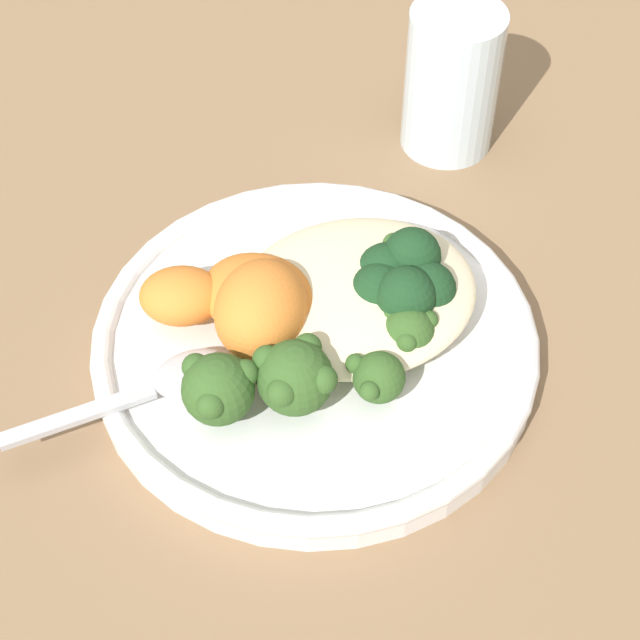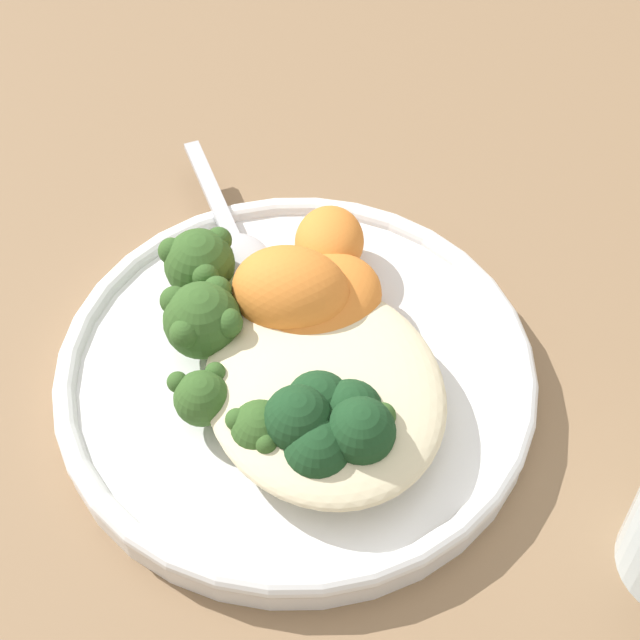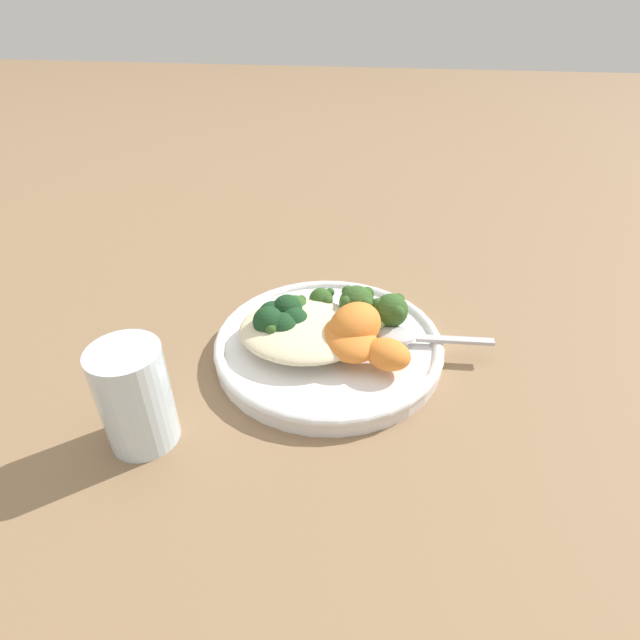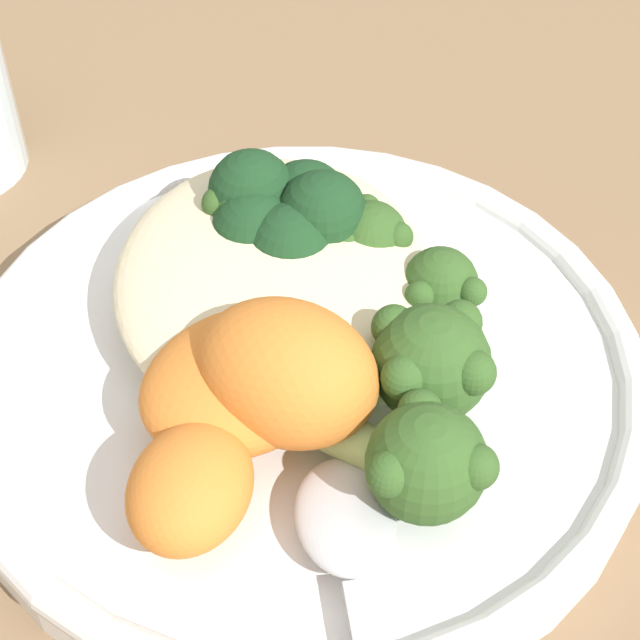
{
  "view_description": "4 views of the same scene",
  "coord_description": "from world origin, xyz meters",
  "px_view_note": "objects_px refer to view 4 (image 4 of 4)",
  "views": [
    {
      "loc": [
        0.15,
        0.36,
        0.47
      ],
      "look_at": [
        0.02,
        0.03,
        0.05
      ],
      "focal_mm": 60.0,
      "sensor_mm": 36.0,
      "label": 1
    },
    {
      "loc": [
        -0.29,
        0.1,
        0.46
      ],
      "look_at": [
        0.02,
        -0.0,
        0.05
      ],
      "focal_mm": 60.0,
      "sensor_mm": 36.0,
      "label": 2
    },
    {
      "loc": [
        0.07,
        -0.41,
        0.35
      ],
      "look_at": [
        0.01,
        0.01,
        0.05
      ],
      "focal_mm": 28.0,
      "sensor_mm": 36.0,
      "label": 3
    },
    {
      "loc": [
        0.27,
        -0.01,
        0.3
      ],
      "look_at": [
        0.02,
        0.02,
        0.05
      ],
      "focal_mm": 60.0,
      "sensor_mm": 36.0,
      "label": 4
    }
  ],
  "objects_px": {
    "sweet_potato_chunk_2": "(273,369)",
    "broccoli_stalk_4": "(254,250)",
    "sweet_potato_chunk_3": "(190,488)",
    "plate": "(301,373)",
    "broccoli_stalk_2": "(357,330)",
    "broccoli_stalk_1": "(417,364)",
    "sweet_potato_chunk_0": "(243,380)",
    "broccoli_stalk_3": "(345,269)",
    "spoon": "(352,552)",
    "sweet_potato_chunk_1": "(287,373)",
    "quinoa_mound": "(275,278)",
    "kale_tuft": "(287,217)",
    "broccoli_stalk_0": "(383,443)"
  },
  "relations": [
    {
      "from": "broccoli_stalk_0",
      "to": "broccoli_stalk_3",
      "type": "relative_size",
      "value": 1.17
    },
    {
      "from": "plate",
      "to": "broccoli_stalk_3",
      "type": "xyz_separation_m",
      "value": [
        -0.03,
        0.02,
        0.02
      ]
    },
    {
      "from": "plate",
      "to": "broccoli_stalk_4",
      "type": "distance_m",
      "value": 0.05
    },
    {
      "from": "broccoli_stalk_1",
      "to": "plate",
      "type": "bearing_deg",
      "value": 153.49
    },
    {
      "from": "broccoli_stalk_2",
      "to": "broccoli_stalk_3",
      "type": "relative_size",
      "value": 1.41
    },
    {
      "from": "sweet_potato_chunk_2",
      "to": "kale_tuft",
      "type": "relative_size",
      "value": 0.77
    },
    {
      "from": "broccoli_stalk_4",
      "to": "sweet_potato_chunk_3",
      "type": "bearing_deg",
      "value": 171.51
    },
    {
      "from": "plate",
      "to": "sweet_potato_chunk_1",
      "type": "distance_m",
      "value": 0.04
    },
    {
      "from": "sweet_potato_chunk_0",
      "to": "sweet_potato_chunk_3",
      "type": "bearing_deg",
      "value": -23.88
    },
    {
      "from": "quinoa_mound",
      "to": "broccoli_stalk_2",
      "type": "height_order",
      "value": "broccoli_stalk_2"
    },
    {
      "from": "broccoli_stalk_0",
      "to": "sweet_potato_chunk_1",
      "type": "distance_m",
      "value": 0.04
    },
    {
      "from": "broccoli_stalk_3",
      "to": "spoon",
      "type": "height_order",
      "value": "broccoli_stalk_3"
    },
    {
      "from": "plate",
      "to": "broccoli_stalk_0",
      "type": "relative_size",
      "value": 2.52
    },
    {
      "from": "broccoli_stalk_0",
      "to": "broccoli_stalk_1",
      "type": "distance_m",
      "value": 0.03
    },
    {
      "from": "sweet_potato_chunk_3",
      "to": "broccoli_stalk_2",
      "type": "bearing_deg",
      "value": 136.71
    },
    {
      "from": "sweet_potato_chunk_1",
      "to": "broccoli_stalk_4",
      "type": "bearing_deg",
      "value": -174.0
    },
    {
      "from": "broccoli_stalk_3",
      "to": "broccoli_stalk_4",
      "type": "relative_size",
      "value": 0.84
    },
    {
      "from": "spoon",
      "to": "broccoli_stalk_4",
      "type": "bearing_deg",
      "value": -172.75
    },
    {
      "from": "broccoli_stalk_0",
      "to": "sweet_potato_chunk_0",
      "type": "bearing_deg",
      "value": -173.73
    },
    {
      "from": "broccoli_stalk_0",
      "to": "kale_tuft",
      "type": "relative_size",
      "value": 1.67
    },
    {
      "from": "broccoli_stalk_2",
      "to": "sweet_potato_chunk_3",
      "type": "height_order",
      "value": "same"
    },
    {
      "from": "broccoli_stalk_2",
      "to": "sweet_potato_chunk_2",
      "type": "relative_size",
      "value": 2.64
    },
    {
      "from": "broccoli_stalk_1",
      "to": "sweet_potato_chunk_3",
      "type": "distance_m",
      "value": 0.08
    },
    {
      "from": "quinoa_mound",
      "to": "sweet_potato_chunk_0",
      "type": "distance_m",
      "value": 0.05
    },
    {
      "from": "spoon",
      "to": "quinoa_mound",
      "type": "bearing_deg",
      "value": -175.02
    },
    {
      "from": "broccoli_stalk_1",
      "to": "sweet_potato_chunk_2",
      "type": "xyz_separation_m",
      "value": [
        -0.0,
        -0.05,
        0.0
      ]
    },
    {
      "from": "sweet_potato_chunk_3",
      "to": "spoon",
      "type": "distance_m",
      "value": 0.05
    },
    {
      "from": "broccoli_stalk_1",
      "to": "broccoli_stalk_2",
      "type": "relative_size",
      "value": 0.72
    },
    {
      "from": "spoon",
      "to": "broccoli_stalk_1",
      "type": "bearing_deg",
      "value": 151.6
    },
    {
      "from": "quinoa_mound",
      "to": "sweet_potato_chunk_0",
      "type": "height_order",
      "value": "sweet_potato_chunk_0"
    },
    {
      "from": "plate",
      "to": "broccoli_stalk_2",
      "type": "bearing_deg",
      "value": 85.62
    },
    {
      "from": "broccoli_stalk_1",
      "to": "broccoli_stalk_3",
      "type": "bearing_deg",
      "value": 116.71
    },
    {
      "from": "broccoli_stalk_4",
      "to": "spoon",
      "type": "relative_size",
      "value": 0.79
    },
    {
      "from": "plate",
      "to": "sweet_potato_chunk_1",
      "type": "bearing_deg",
      "value": -13.16
    },
    {
      "from": "broccoli_stalk_4",
      "to": "quinoa_mound",
      "type": "bearing_deg",
      "value": -147.22
    },
    {
      "from": "broccoli_stalk_1",
      "to": "broccoli_stalk_4",
      "type": "xyz_separation_m",
      "value": [
        -0.07,
        -0.05,
        -0.0
      ]
    },
    {
      "from": "sweet_potato_chunk_0",
      "to": "sweet_potato_chunk_3",
      "type": "height_order",
      "value": "sweet_potato_chunk_0"
    },
    {
      "from": "sweet_potato_chunk_0",
      "to": "sweet_potato_chunk_2",
      "type": "height_order",
      "value": "sweet_potato_chunk_2"
    },
    {
      "from": "broccoli_stalk_1",
      "to": "broccoli_stalk_2",
      "type": "xyz_separation_m",
      "value": [
        -0.02,
        -0.02,
        -0.01
      ]
    },
    {
      "from": "sweet_potato_chunk_0",
      "to": "sweet_potato_chunk_1",
      "type": "height_order",
      "value": "sweet_potato_chunk_1"
    },
    {
      "from": "plate",
      "to": "broccoli_stalk_2",
      "type": "relative_size",
      "value": 2.09
    },
    {
      "from": "broccoli_stalk_1",
      "to": "broccoli_stalk_2",
      "type": "bearing_deg",
      "value": 133.11
    },
    {
      "from": "sweet_potato_chunk_0",
      "to": "sweet_potato_chunk_3",
      "type": "distance_m",
      "value": 0.04
    },
    {
      "from": "plate",
      "to": "broccoli_stalk_4",
      "type": "height_order",
      "value": "broccoli_stalk_4"
    },
    {
      "from": "plate",
      "to": "broccoli_stalk_4",
      "type": "bearing_deg",
      "value": -160.79
    },
    {
      "from": "quinoa_mound",
      "to": "kale_tuft",
      "type": "relative_size",
      "value": 2.32
    },
    {
      "from": "sweet_potato_chunk_0",
      "to": "sweet_potato_chunk_3",
      "type": "xyz_separation_m",
      "value": [
        0.04,
        -0.02,
        -0.0
      ]
    },
    {
      "from": "sweet_potato_chunk_2",
      "to": "broccoli_stalk_4",
      "type": "bearing_deg",
      "value": -177.25
    },
    {
      "from": "quinoa_mound",
      "to": "broccoli_stalk_1",
      "type": "height_order",
      "value": "broccoli_stalk_1"
    },
    {
      "from": "plate",
      "to": "broccoli_stalk_2",
      "type": "xyz_separation_m",
      "value": [
        0.0,
        0.02,
        0.02
      ]
    }
  ]
}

